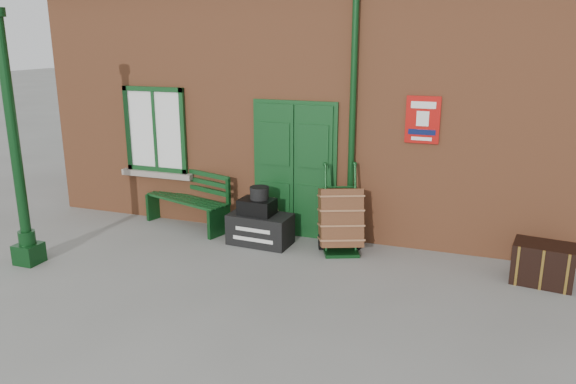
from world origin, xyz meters
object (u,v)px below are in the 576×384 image
at_px(porter_trolley, 341,219).
at_px(dark_trunk, 543,264).
at_px(bench, 190,197).
at_px(houdini_trunk, 260,229).

relative_size(porter_trolley, dark_trunk, 1.73).
height_order(bench, porter_trolley, porter_trolley).
bearing_deg(porter_trolley, houdini_trunk, 164.64).
relative_size(bench, porter_trolley, 1.28).
bearing_deg(porter_trolley, dark_trunk, -26.87).
xyz_separation_m(bench, houdini_trunk, (1.51, -0.43, -0.26)).
height_order(bench, dark_trunk, bench).
bearing_deg(dark_trunk, bench, -177.67).
relative_size(bench, houdini_trunk, 1.73).
relative_size(bench, dark_trunk, 2.21).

